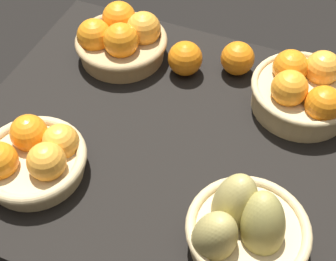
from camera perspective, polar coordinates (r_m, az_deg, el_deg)
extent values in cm
cube|color=black|center=(102.12, 0.15, -1.35)|extent=(84.00, 72.00, 3.00)
cylinder|color=tan|center=(118.30, -5.46, 9.67)|extent=(20.11, 20.11, 4.67)
torus|color=tan|center=(116.82, -5.54, 10.54)|extent=(21.98, 21.98, 1.87)
sphere|color=orange|center=(116.77, -8.69, 10.96)|extent=(8.25, 8.25, 8.25)
sphere|color=orange|center=(120.41, -5.78, 13.03)|extent=(8.25, 8.25, 8.25)
sphere|color=orange|center=(113.11, -5.58, 10.51)|extent=(8.25, 8.25, 8.25)
sphere|color=#F49E33|center=(116.56, -2.91, 11.88)|extent=(8.25, 8.25, 8.25)
cylinder|color=tan|center=(86.12, 9.23, -12.21)|extent=(19.53, 19.53, 5.35)
torus|color=tan|center=(83.80, 9.45, -11.34)|extent=(21.35, 21.35, 1.82)
ellipsoid|color=#9E934C|center=(81.61, 11.09, -11.00)|extent=(12.30, 13.61, 15.10)
ellipsoid|color=tan|center=(81.14, 5.43, -12.57)|extent=(9.75, 7.52, 14.48)
ellipsoid|color=tan|center=(83.06, 7.79, -8.67)|extent=(11.76, 12.31, 14.89)
cylinder|color=tan|center=(97.56, -15.50, -3.90)|extent=(18.94, 18.94, 4.11)
torus|color=tan|center=(95.98, -15.75, -3.16)|extent=(21.07, 21.07, 2.12)
sphere|color=#F49E33|center=(95.85, -12.55, -1.37)|extent=(7.36, 7.36, 7.36)
sphere|color=orange|center=(97.48, -16.09, -0.28)|extent=(7.36, 7.36, 7.36)
sphere|color=#F49E33|center=(91.96, -14.14, -3.57)|extent=(7.36, 7.36, 7.36)
cylinder|color=tan|center=(108.75, 15.50, 3.84)|extent=(21.20, 21.20, 5.83)
torus|color=tan|center=(106.77, 15.82, 4.93)|extent=(22.66, 22.66, 1.46)
sphere|color=orange|center=(108.01, 14.24, 7.27)|extent=(7.66, 7.66, 7.66)
sphere|color=orange|center=(102.34, 17.87, 2.97)|extent=(7.66, 7.66, 7.66)
sphere|color=orange|center=(102.41, 14.14, 4.85)|extent=(7.66, 7.66, 7.66)
sphere|color=#F49E33|center=(109.35, 17.78, 7.02)|extent=(7.66, 7.66, 7.66)
sphere|color=orange|center=(113.63, 8.20, 8.42)|extent=(7.83, 7.83, 7.83)
sphere|color=orange|center=(112.36, 2.04, 8.50)|extent=(8.07, 8.07, 8.07)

